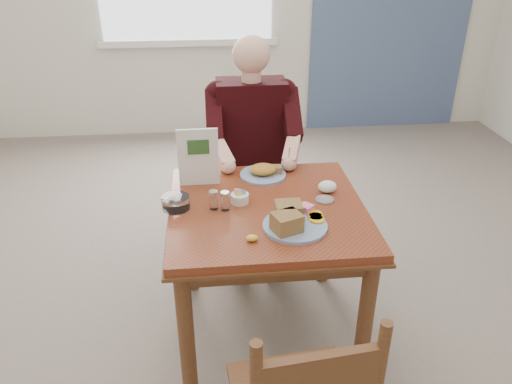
{
  "coord_description": "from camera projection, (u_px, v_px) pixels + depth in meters",
  "views": [
    {
      "loc": [
        -0.26,
        -2.0,
        1.88
      ],
      "look_at": [
        -0.05,
        0.0,
        0.83
      ],
      "focal_mm": 35.0,
      "sensor_mm": 36.0,
      "label": 1
    }
  ],
  "objects": [
    {
      "name": "floor",
      "position": [
        266.0,
        328.0,
        2.66
      ],
      "size": [
        6.0,
        6.0,
        0.0
      ],
      "primitive_type": "plane",
      "color": "#6E6459",
      "rests_on": "ground"
    },
    {
      "name": "lemon_wedge",
      "position": [
        252.0,
        238.0,
        2.05
      ],
      "size": [
        0.05,
        0.04,
        0.03
      ],
      "primitive_type": "ellipsoid",
      "rotation": [
        0.0,
        0.0,
        -0.1
      ],
      "color": "yellow",
      "rests_on": "table"
    },
    {
      "name": "napkin",
      "position": [
        327.0,
        187.0,
        2.42
      ],
      "size": [
        0.1,
        0.09,
        0.06
      ],
      "primitive_type": "ellipsoid",
      "rotation": [
        0.0,
        0.0,
        0.17
      ],
      "color": "white",
      "rests_on": "table"
    },
    {
      "name": "metal_dish",
      "position": [
        325.0,
        200.0,
        2.35
      ],
      "size": [
        0.1,
        0.1,
        0.01
      ],
      "primitive_type": "cylinder",
      "rotation": [
        0.0,
        0.0,
        0.12
      ],
      "color": "silver",
      "rests_on": "table"
    },
    {
      "name": "table",
      "position": [
        267.0,
        226.0,
        2.37
      ],
      "size": [
        0.92,
        0.92,
        0.75
      ],
      "color": "maroon",
      "rests_on": "ground"
    },
    {
      "name": "chair_far",
      "position": [
        251.0,
        182.0,
        3.14
      ],
      "size": [
        0.42,
        0.42,
        0.95
      ],
      "color": "brown",
      "rests_on": "ground"
    },
    {
      "name": "diner",
      "position": [
        252.0,
        138.0,
        2.91
      ],
      "size": [
        0.53,
        0.56,
        1.39
      ],
      "color": "gray",
      "rests_on": "chair_far"
    },
    {
      "name": "near_plate",
      "position": [
        292.0,
        220.0,
        2.13
      ],
      "size": [
        0.34,
        0.34,
        0.09
      ],
      "color": "white",
      "rests_on": "table"
    },
    {
      "name": "far_plate",
      "position": [
        264.0,
        172.0,
        2.59
      ],
      "size": [
        0.27,
        0.27,
        0.06
      ],
      "color": "white",
      "rests_on": "table"
    },
    {
      "name": "caddy",
      "position": [
        240.0,
        198.0,
        2.33
      ],
      "size": [
        0.11,
        0.11,
        0.06
      ],
      "color": "white",
      "rests_on": "table"
    },
    {
      "name": "shakers",
      "position": [
        219.0,
        200.0,
        2.26
      ],
      "size": [
        0.1,
        0.07,
        0.09
      ],
      "color": "white",
      "rests_on": "table"
    },
    {
      "name": "creamer",
      "position": [
        176.0,
        202.0,
        2.28
      ],
      "size": [
        0.17,
        0.17,
        0.06
      ],
      "color": "white",
      "rests_on": "table"
    },
    {
      "name": "menu",
      "position": [
        198.0,
        157.0,
        2.44
      ],
      "size": [
        0.2,
        0.02,
        0.29
      ],
      "color": "white",
      "rests_on": "table"
    }
  ]
}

